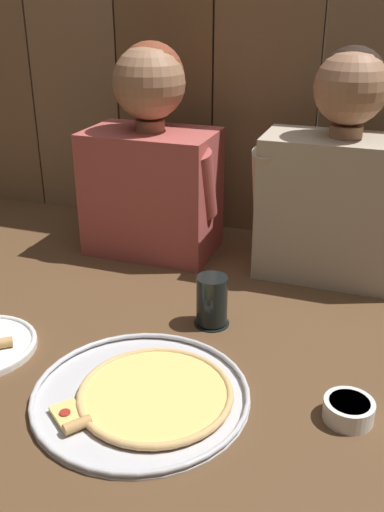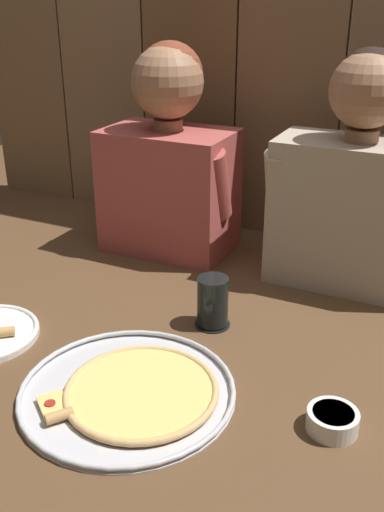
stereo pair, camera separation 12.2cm
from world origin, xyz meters
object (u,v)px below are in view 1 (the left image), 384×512
Objects in this scene: drinking_glass at (212,301)px; diner_right at (341,180)px; diner_left at (151,160)px; dipping_bowl at (349,409)px; pizza_tray at (146,394)px.

drinking_glass is 0.20× the size of diner_right.
drinking_glass is at bearing -50.31° from diner_left.
diner_right is (-0.10, 0.59, 0.24)m from dipping_bowl.
drinking_glass is 0.47m from diner_right.
diner_left is at bearing 111.69° from pizza_tray.
dipping_bowl is at bearing -79.89° from diner_right.
diner_left reaches higher than drinking_glass.
dipping_bowl is 0.15× the size of diner_right.
dipping_bowl is at bearing -35.02° from drinking_glass.
drinking_glass is 0.20× the size of diner_left.
diner_right reaches higher than drinking_glass.
pizza_tray is at bearing -68.31° from diner_left.
diner_left is (-0.26, 0.65, 0.26)m from pizza_tray.
diner_right reaches higher than dipping_bowl.
diner_left is at bearing 129.69° from drinking_glass.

